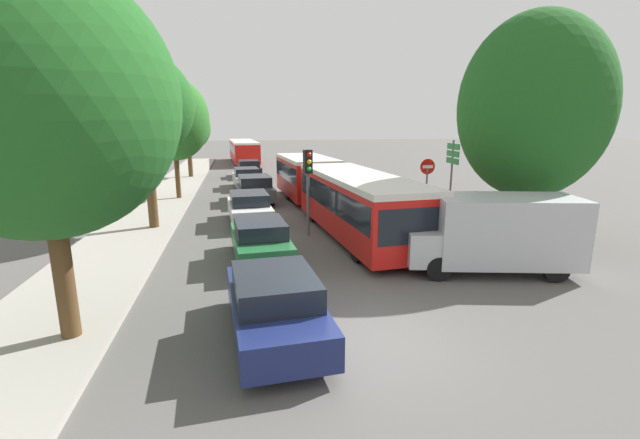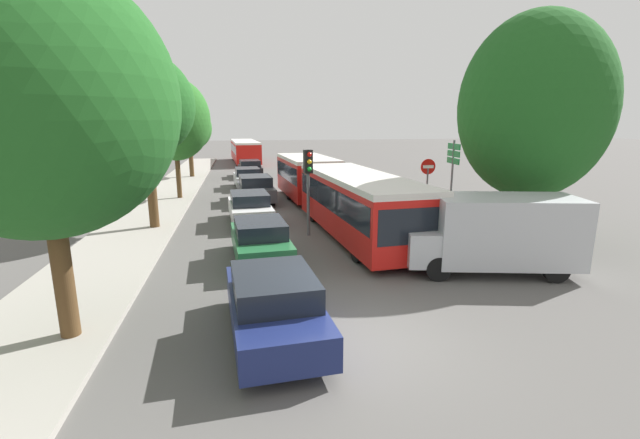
{
  "view_description": "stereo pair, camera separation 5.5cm",
  "coord_description": "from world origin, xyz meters",
  "px_view_note": "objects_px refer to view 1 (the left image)",
  "views": [
    {
      "loc": [
        -2.46,
        -7.78,
        4.45
      ],
      "look_at": [
        0.2,
        6.16,
        1.2
      ],
      "focal_mm": 24.0,
      "sensor_mm": 36.0,
      "label": 1
    },
    {
      "loc": [
        -2.4,
        -7.79,
        4.45
      ],
      "look_at": [
        0.2,
        6.16,
        1.2
      ],
      "focal_mm": 24.0,
      "sensor_mm": 36.0,
      "label": 2
    }
  ],
  "objects_px": {
    "queued_car_navy": "(275,305)",
    "queued_car_black": "(249,169)",
    "tree_left_mid": "(146,108)",
    "tree_left_far": "(173,120)",
    "city_bus_rear": "(244,150)",
    "queued_car_green": "(260,240)",
    "no_entry_sign": "(427,180)",
    "queued_car_silver": "(247,178)",
    "tree_left_distant": "(188,129)",
    "tree_left_near": "(39,102)",
    "queued_car_graphite": "(255,189)",
    "queued_car_white": "(249,208)",
    "tree_right_near": "(533,107)",
    "direction_sign_post": "(452,162)",
    "traffic_light": "(308,173)",
    "white_van": "(497,232)",
    "articulated_bus": "(332,188)"
  },
  "relations": [
    {
      "from": "tree_left_mid",
      "to": "tree_left_distant",
      "type": "height_order",
      "value": "tree_left_mid"
    },
    {
      "from": "queued_car_graphite",
      "to": "queued_car_black",
      "type": "bearing_deg",
      "value": -3.8
    },
    {
      "from": "white_van",
      "to": "tree_left_distant",
      "type": "distance_m",
      "value": 27.15
    },
    {
      "from": "articulated_bus",
      "to": "tree_left_near",
      "type": "xyz_separation_m",
      "value": [
        -7.82,
        -10.53,
        3.38
      ]
    },
    {
      "from": "direction_sign_post",
      "to": "tree_right_near",
      "type": "relative_size",
      "value": 0.44
    },
    {
      "from": "tree_left_mid",
      "to": "tree_left_far",
      "type": "height_order",
      "value": "tree_left_mid"
    },
    {
      "from": "tree_right_near",
      "to": "tree_left_mid",
      "type": "bearing_deg",
      "value": 161.54
    },
    {
      "from": "tree_left_near",
      "to": "city_bus_rear",
      "type": "bearing_deg",
      "value": 83.97
    },
    {
      "from": "queued_car_graphite",
      "to": "tree_right_near",
      "type": "relative_size",
      "value": 0.54
    },
    {
      "from": "white_van",
      "to": "queued_car_black",
      "type": "bearing_deg",
      "value": -61.95
    },
    {
      "from": "white_van",
      "to": "tree_right_near",
      "type": "bearing_deg",
      "value": -123.03
    },
    {
      "from": "queued_car_white",
      "to": "tree_left_near",
      "type": "bearing_deg",
      "value": 154.73
    },
    {
      "from": "queued_car_graphite",
      "to": "white_van",
      "type": "distance_m",
      "value": 14.63
    },
    {
      "from": "queued_car_black",
      "to": "queued_car_navy",
      "type": "bearing_deg",
      "value": 175.7
    },
    {
      "from": "queued_car_green",
      "to": "no_entry_sign",
      "type": "relative_size",
      "value": 1.43
    },
    {
      "from": "queued_car_white",
      "to": "queued_car_silver",
      "type": "relative_size",
      "value": 1.01
    },
    {
      "from": "queued_car_black",
      "to": "tree_left_distant",
      "type": "distance_m",
      "value": 5.61
    },
    {
      "from": "city_bus_rear",
      "to": "queued_car_green",
      "type": "distance_m",
      "value": 34.93
    },
    {
      "from": "queued_car_silver",
      "to": "queued_car_black",
      "type": "relative_size",
      "value": 0.99
    },
    {
      "from": "queued_car_silver",
      "to": "tree_left_mid",
      "type": "relative_size",
      "value": 0.57
    },
    {
      "from": "city_bus_rear",
      "to": "queued_car_black",
      "type": "distance_m",
      "value": 12.85
    },
    {
      "from": "queued_car_white",
      "to": "no_entry_sign",
      "type": "relative_size",
      "value": 1.47
    },
    {
      "from": "tree_left_near",
      "to": "tree_left_mid",
      "type": "bearing_deg",
      "value": 89.79
    },
    {
      "from": "no_entry_sign",
      "to": "tree_left_distant",
      "type": "relative_size",
      "value": 0.49
    },
    {
      "from": "tree_left_distant",
      "to": "tree_left_mid",
      "type": "bearing_deg",
      "value": -89.06
    },
    {
      "from": "tree_left_near",
      "to": "tree_right_near",
      "type": "relative_size",
      "value": 0.9
    },
    {
      "from": "no_entry_sign",
      "to": "tree_left_mid",
      "type": "xyz_separation_m",
      "value": [
        -11.92,
        0.38,
        3.11
      ]
    },
    {
      "from": "queued_car_white",
      "to": "tree_left_distant",
      "type": "xyz_separation_m",
      "value": [
        -4.18,
        16.75,
        3.17
      ]
    },
    {
      "from": "queued_car_white",
      "to": "tree_right_near",
      "type": "distance_m",
      "value": 11.92
    },
    {
      "from": "queued_car_navy",
      "to": "traffic_light",
      "type": "bearing_deg",
      "value": -17.91
    },
    {
      "from": "traffic_light",
      "to": "tree_left_mid",
      "type": "height_order",
      "value": "tree_left_mid"
    },
    {
      "from": "queued_car_navy",
      "to": "queued_car_black",
      "type": "xyz_separation_m",
      "value": [
        0.21,
        27.27,
        -0.02
      ]
    },
    {
      "from": "articulated_bus",
      "to": "direction_sign_post",
      "type": "height_order",
      "value": "direction_sign_post"
    },
    {
      "from": "queued_car_green",
      "to": "traffic_light",
      "type": "height_order",
      "value": "traffic_light"
    },
    {
      "from": "queued_car_silver",
      "to": "queued_car_black",
      "type": "bearing_deg",
      "value": -6.94
    },
    {
      "from": "tree_left_near",
      "to": "queued_car_white",
      "type": "bearing_deg",
      "value": 68.58
    },
    {
      "from": "direction_sign_post",
      "to": "queued_car_silver",
      "type": "bearing_deg",
      "value": -42.14
    },
    {
      "from": "queued_car_navy",
      "to": "traffic_light",
      "type": "distance_m",
      "value": 8.5
    },
    {
      "from": "no_entry_sign",
      "to": "queued_car_white",
      "type": "bearing_deg",
      "value": -95.93
    },
    {
      "from": "queued_car_white",
      "to": "queued_car_black",
      "type": "distance_m",
      "value": 16.64
    },
    {
      "from": "articulated_bus",
      "to": "tree_left_mid",
      "type": "height_order",
      "value": "tree_left_mid"
    },
    {
      "from": "traffic_light",
      "to": "queued_car_white",
      "type": "bearing_deg",
      "value": -149.56
    },
    {
      "from": "direction_sign_post",
      "to": "tree_left_mid",
      "type": "relative_size",
      "value": 0.5
    },
    {
      "from": "no_entry_sign",
      "to": "queued_car_navy",
      "type": "bearing_deg",
      "value": -38.45
    },
    {
      "from": "tree_left_mid",
      "to": "direction_sign_post",
      "type": "bearing_deg",
      "value": 2.63
    },
    {
      "from": "direction_sign_post",
      "to": "tree_right_near",
      "type": "height_order",
      "value": "tree_right_near"
    },
    {
      "from": "traffic_light",
      "to": "tree_left_mid",
      "type": "distance_m",
      "value": 6.97
    },
    {
      "from": "city_bus_rear",
      "to": "queued_car_silver",
      "type": "xyz_separation_m",
      "value": [
        -0.12,
        -18.8,
        -0.7
      ]
    },
    {
      "from": "queued_car_green",
      "to": "tree_left_far",
      "type": "xyz_separation_m",
      "value": [
        -4.07,
        12.12,
        3.88
      ]
    },
    {
      "from": "queued_car_white",
      "to": "tree_left_mid",
      "type": "height_order",
      "value": "tree_left_mid"
    }
  ]
}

